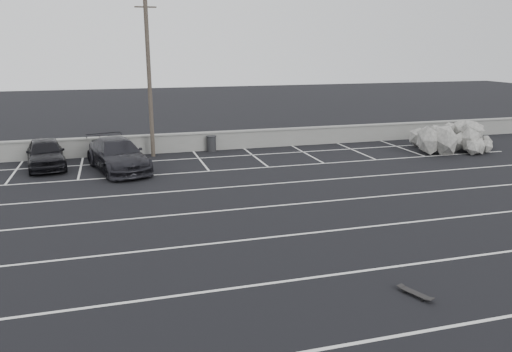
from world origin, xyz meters
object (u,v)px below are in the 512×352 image
object	(u,v)px
utility_pole	(149,78)
riprap_pile	(455,140)
car_right	(118,155)
skateboard	(415,293)
trash_bin	(211,144)
car_left	(46,153)

from	to	relation	value
utility_pole	riprap_pile	world-z (taller)	utility_pole
car_right	skateboard	xyz separation A→B (m)	(6.61, -15.05, -0.68)
trash_bin	riprap_pile	size ratio (longest dim) A/B	0.14
riprap_pile	trash_bin	bearing A→B (deg)	165.87
riprap_pile	skateboard	bearing A→B (deg)	-129.82
riprap_pile	skateboard	world-z (taller)	riprap_pile
car_right	utility_pole	size ratio (longest dim) A/B	0.63
utility_pole	riprap_pile	distance (m)	17.69
car_right	utility_pole	bearing A→B (deg)	40.93
utility_pole	trash_bin	xyz separation A→B (m)	(3.32, 0.40, -3.76)
car_left	car_right	xyz separation A→B (m)	(3.42, -1.55, 0.03)
car_right	trash_bin	distance (m)	6.09
car_left	trash_bin	bearing A→B (deg)	2.10
utility_pole	car_right	bearing A→B (deg)	-124.33
car_left	skateboard	bearing A→B (deg)	-67.26
trash_bin	riprap_pile	distance (m)	14.14
car_left	riprap_pile	distance (m)	22.41
car_left	skateboard	distance (m)	19.41
car_left	utility_pole	distance (m)	6.46
car_left	utility_pole	world-z (taller)	utility_pole
utility_pole	trash_bin	world-z (taller)	utility_pole
utility_pole	skateboard	distance (m)	18.88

